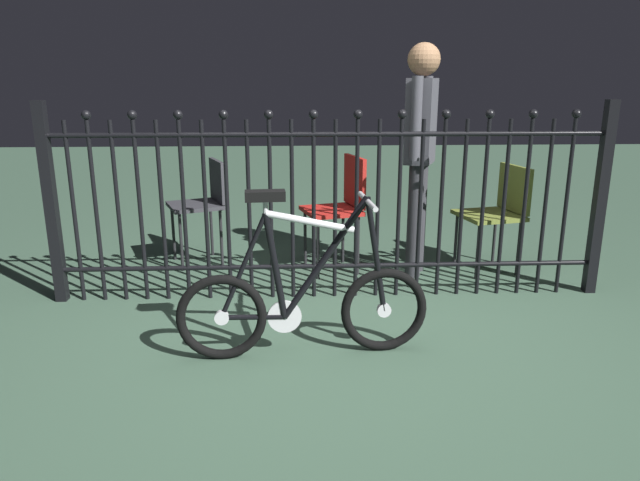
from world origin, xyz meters
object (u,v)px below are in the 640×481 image
at_px(bicycle, 304,302).
at_px(chair_charcoal, 204,199).
at_px(chair_olive, 499,207).
at_px(person_visitor, 420,140).
at_px(chair_red, 341,202).

xyz_separation_m(bicycle, chair_charcoal, (-0.75, 1.69, 0.21)).
bearing_deg(chair_olive, person_visitor, -175.06).
height_order(bicycle, person_visitor, person_visitor).
xyz_separation_m(bicycle, chair_olive, (1.51, 1.38, 0.19)).
height_order(chair_olive, chair_red, chair_red).
relative_size(bicycle, chair_charcoal, 1.63).
distance_m(chair_red, person_visitor, 0.74).
bearing_deg(person_visitor, chair_charcoal, 167.39).
xyz_separation_m(bicycle, person_visitor, (0.87, 1.32, 0.70)).
xyz_separation_m(chair_red, person_visitor, (0.56, -0.11, 0.47)).
bearing_deg(chair_olive, chair_charcoal, 172.23).
bearing_deg(chair_olive, chair_red, 177.15).
xyz_separation_m(chair_charcoal, person_visitor, (1.62, -0.36, 0.49)).
relative_size(bicycle, chair_olive, 1.65).
relative_size(chair_charcoal, person_visitor, 0.49).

